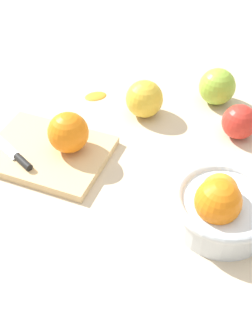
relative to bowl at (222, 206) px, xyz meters
name	(u,v)px	position (x,y,z in m)	size (l,w,h in m)	color
ground_plane	(120,150)	(0.20, -0.16, -0.04)	(2.40, 2.40, 0.00)	beige
bowl	(222,206)	(0.00, 0.00, 0.00)	(0.18, 0.18, 0.11)	silver
cutting_board	(48,153)	(0.34, -0.11, -0.03)	(0.23, 0.18, 0.02)	#DBB77F
orange_on_board	(68,133)	(0.29, -0.13, 0.01)	(0.08, 0.08, 0.08)	orange
knife	(14,154)	(0.39, -0.09, -0.02)	(0.13, 0.11, 0.01)	silver
apple_front_left	(144,99)	(0.17, -0.28, 0.00)	(0.08, 0.08, 0.08)	gold
apple_front_left_2	(217,87)	(0.01, -0.36, 0.00)	(0.08, 0.08, 0.08)	#8EB738
apple_front_left_3	(239,122)	(-0.03, -0.24, -0.01)	(0.07, 0.07, 0.07)	red
citrus_peel	(96,95)	(0.29, -0.33, -0.04)	(0.05, 0.04, 0.01)	orange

